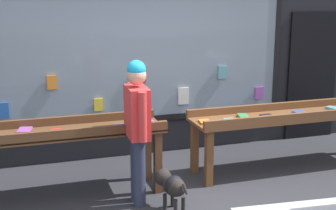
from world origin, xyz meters
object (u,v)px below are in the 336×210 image
object	(u,v)px
display_table_right	(293,119)
person_browsing	(137,122)
display_table_left	(40,139)
small_dog	(172,185)

from	to	relation	value
display_table_right	person_browsing	distance (m)	2.36
display_table_left	person_browsing	size ratio (longest dim) A/B	1.73
person_browsing	display_table_left	bearing A→B (deg)	68.93
person_browsing	small_dog	xyz separation A→B (m)	(0.31, -0.29, -0.68)
small_dog	display_table_right	bearing A→B (deg)	-89.73
display_table_left	display_table_right	size ratio (longest dim) A/B	1.00
display_table_left	person_browsing	world-z (taller)	person_browsing
display_table_left	small_dog	bearing A→B (deg)	-28.70
display_table_left	small_dog	distance (m)	1.61
display_table_left	display_table_right	world-z (taller)	display_table_left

